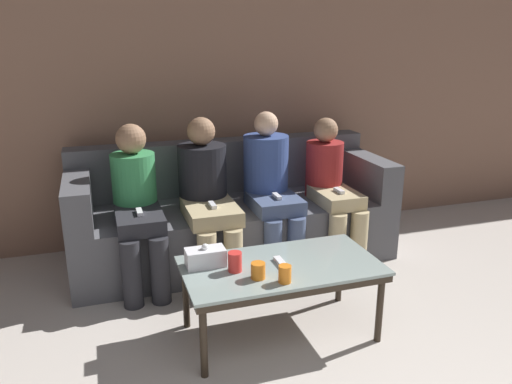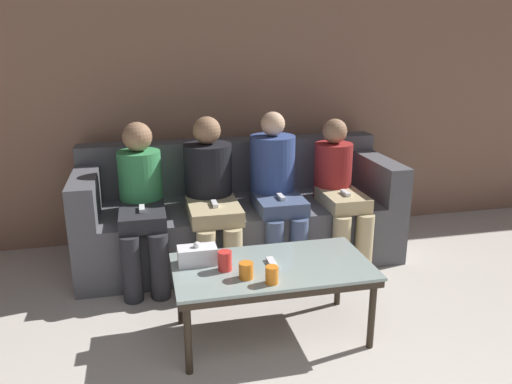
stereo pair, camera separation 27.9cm
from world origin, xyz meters
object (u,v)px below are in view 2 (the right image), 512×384
object	(u,v)px
coffee_table	(272,272)
cup_near_left	(246,270)
seated_person_left_end	(141,198)
seated_person_mid_left	(211,190)
couch	(239,215)
cup_near_right	(225,261)
game_remote	(272,263)
seated_person_mid_right	(276,184)
cup_far_center	(272,275)
tissue_box	(197,255)
seated_person_right_end	(339,187)

from	to	relation	value
coffee_table	cup_near_left	distance (m)	0.23
seated_person_left_end	seated_person_mid_left	bearing A→B (deg)	1.76
couch	cup_near_right	size ratio (longest dim) A/B	21.93
couch	game_remote	distance (m)	1.19
coffee_table	game_remote	xyz separation A→B (m)	(-0.00, 0.00, 0.05)
couch	seated_person_mid_left	distance (m)	0.44
game_remote	seated_person_mid_right	bearing A→B (deg)	73.91
seated_person_mid_left	seated_person_mid_right	bearing A→B (deg)	2.49
cup_near_left	seated_person_left_end	size ratio (longest dim) A/B	0.08
cup_far_center	seated_person_mid_left	world-z (taller)	seated_person_mid_left
coffee_table	seated_person_left_end	xyz separation A→B (m)	(-0.70, 0.94, 0.20)
cup_far_center	game_remote	bearing A→B (deg)	74.38
tissue_box	seated_person_right_end	xyz separation A→B (m)	(1.18, 0.82, 0.08)
couch	game_remote	world-z (taller)	couch
game_remote	seated_person_mid_right	distance (m)	1.03
cup_near_right	seated_person_right_end	size ratio (longest dim) A/B	0.10
seated_person_mid_left	seated_person_right_end	xyz separation A→B (m)	(0.98, -0.01, -0.04)
coffee_table	cup_near_right	world-z (taller)	cup_near_right
cup_near_right	cup_far_center	distance (m)	0.30
seated_person_mid_left	seated_person_right_end	size ratio (longest dim) A/B	1.05
cup_near_right	tissue_box	world-z (taller)	tissue_box
seated_person_left_end	seated_person_right_end	size ratio (longest dim) A/B	1.03
cup_near_right	tissue_box	distance (m)	0.18
tissue_box	cup_far_center	bearing A→B (deg)	-42.98
cup_near_left	seated_person_mid_left	distance (m)	1.08
coffee_table	tissue_box	bearing A→B (deg)	163.88
seated_person_left_end	seated_person_mid_left	distance (m)	0.49
couch	seated_person_right_end	xyz separation A→B (m)	(0.74, -0.24, 0.25)
cup_far_center	seated_person_right_end	size ratio (longest dim) A/B	0.09
cup_near_left	seated_person_left_end	bearing A→B (deg)	116.42
couch	coffee_table	bearing A→B (deg)	-91.69
cup_near_left	cup_near_right	bearing A→B (deg)	128.01
cup_near_left	game_remote	bearing A→B (deg)	34.51
seated_person_right_end	seated_person_left_end	bearing A→B (deg)	-179.96
coffee_table	seated_person_mid_right	bearing A→B (deg)	73.91
tissue_box	seated_person_mid_left	world-z (taller)	seated_person_mid_left
cup_near_left	tissue_box	distance (m)	0.33
seated_person_mid_right	seated_person_right_end	distance (m)	0.50
cup_far_center	seated_person_left_end	distance (m)	1.32
seated_person_mid_right	seated_person_right_end	xyz separation A→B (m)	(0.49, -0.04, -0.05)
cup_far_center	tissue_box	size ratio (longest dim) A/B	0.43
seated_person_left_end	seated_person_mid_left	xyz separation A→B (m)	(0.49, 0.02, 0.02)
cup_far_center	game_remote	size ratio (longest dim) A/B	0.63
couch	seated_person_mid_left	world-z (taller)	seated_person_mid_left
cup_near_right	coffee_table	bearing A→B (deg)	0.30
couch	seated_person_right_end	size ratio (longest dim) A/B	2.24
cup_near_right	seated_person_mid_right	distance (m)	1.13
tissue_box	seated_person_mid_left	bearing A→B (deg)	76.65
coffee_table	tissue_box	xyz separation A→B (m)	(-0.41, 0.12, 0.09)
coffee_table	cup_near_right	bearing A→B (deg)	-179.70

